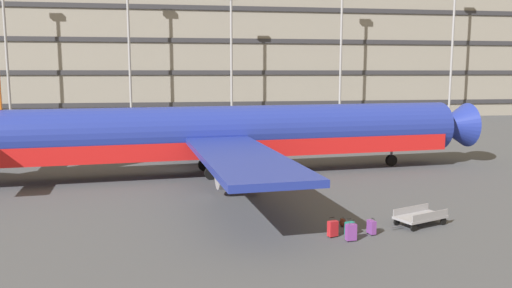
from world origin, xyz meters
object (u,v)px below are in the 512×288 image
Objects in this scene: suitcase_silver at (351,232)px; suitcase_upright at (371,227)px; backpack_orange at (343,223)px; baggage_cart at (420,217)px; airliner at (220,135)px; suitcase_teal at (333,228)px; suitcase_purple at (350,228)px.

suitcase_upright is (1.27, 0.75, -0.06)m from suitcase_silver.
backpack_orange is at bearing 81.48° from suitcase_silver.
suitcase_upright is at bearing -160.91° from baggage_cart.
suitcase_silver is 0.30× the size of baggage_cart.
suitcase_teal is at bearing -75.70° from airliner.
suitcase_teal is at bearing -167.30° from baggage_cart.
airliner is at bearing 107.28° from suitcase_purple.
suitcase_purple is at bearing 75.01° from suitcase_silver.
backpack_orange is at bearing 56.35° from suitcase_teal.
airliner is 42.02× the size of suitcase_silver.
suitcase_silver is at bearing -149.51° from suitcase_upright.
airliner is 16.78m from suitcase_silver.
airliner is at bearing 109.34° from backpack_orange.
suitcase_upright is (5.81, -15.20, -2.62)m from airliner.
airliner is at bearing 110.91° from suitcase_upright.
suitcase_purple is (-1.07, -0.02, -0.01)m from suitcase_upright.
suitcase_purple is at bearing 3.99° from suitcase_teal.
suitcase_teal reaches higher than backpack_orange.
suitcase_upright is at bearing -69.09° from airliner.
suitcase_upright is (1.91, 0.07, -0.04)m from suitcase_teal.
suitcase_teal is at bearing -176.01° from suitcase_purple.
suitcase_purple is 4.16m from baggage_cart.
airliner reaches higher than baggage_cart.
suitcase_purple is (0.84, 0.06, -0.05)m from suitcase_teal.
airliner is 14.92m from backpack_orange.
suitcase_teal is 0.28× the size of baggage_cart.
airliner reaches higher than backpack_orange.
suitcase_silver reaches higher than backpack_orange.
suitcase_teal reaches higher than suitcase_purple.
baggage_cart reaches higher than suitcase_purple.
suitcase_teal is 1.20× the size of suitcase_upright.
suitcase_teal reaches higher than suitcase_upright.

